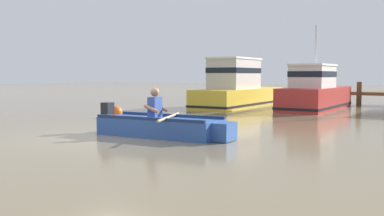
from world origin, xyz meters
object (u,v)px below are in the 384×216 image
(moored_boat_red, at_px, (315,92))
(mooring_buoy, at_px, (116,112))
(rowboat_with_person, at_px, (162,126))
(moored_boat_yellow, at_px, (238,89))

(moored_boat_red, height_order, mooring_buoy, moored_boat_red)
(rowboat_with_person, xyz_separation_m, moored_boat_yellow, (-3.32, 10.08, 0.59))
(rowboat_with_person, xyz_separation_m, moored_boat_red, (0.34, 10.34, 0.49))
(mooring_buoy, bearing_deg, moored_boat_yellow, 83.14)
(mooring_buoy, bearing_deg, rowboat_with_person, -33.25)
(rowboat_with_person, relative_size, mooring_buoy, 9.05)
(rowboat_with_person, distance_m, moored_boat_red, 10.36)
(moored_boat_yellow, bearing_deg, moored_boat_red, 4.03)
(rowboat_with_person, distance_m, mooring_buoy, 5.03)
(moored_boat_red, relative_size, mooring_buoy, 13.49)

